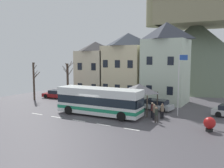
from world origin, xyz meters
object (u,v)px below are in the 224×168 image
at_px(pedestrian_01, 152,110).
at_px(flagpole, 179,80).
at_px(townhouse_02, 166,63).
at_px(transit_bus, 99,102).
at_px(pedestrian_00, 156,114).
at_px(bare_tree_00, 68,81).
at_px(hilltop_castle, 195,50).
at_px(bus_shelter, 139,88).
at_px(harbour_buoy, 210,123).
at_px(townhouse_00, 96,69).
at_px(pedestrian_02, 162,110).
at_px(parked_car_01, 155,105).
at_px(parked_car_00, 93,97).
at_px(pedestrian_03, 154,111).
at_px(bare_tree_01, 34,81).
at_px(parked_car_03, 57,94).
at_px(townhouse_01, 128,66).
at_px(public_bench, 158,106).

distance_m(pedestrian_01, flagpole, 4.42).
distance_m(townhouse_02, transit_bus, 12.38).
distance_m(townhouse_02, pedestrian_00, 12.19).
bearing_deg(bare_tree_00, hilltop_castle, 67.85).
height_order(bus_shelter, harbour_buoy, bus_shelter).
relative_size(townhouse_00, pedestrian_02, 5.57).
distance_m(parked_car_01, pedestrian_00, 6.28).
distance_m(transit_bus, pedestrian_01, 5.90).
height_order(townhouse_00, pedestrian_01, townhouse_00).
bearing_deg(parked_car_00, pedestrian_00, -32.65).
bearing_deg(flagpole, pedestrian_00, -105.30).
height_order(pedestrian_03, bare_tree_01, bare_tree_01).
height_order(parked_car_03, flagpole, flagpole).
height_order(townhouse_00, transit_bus, townhouse_00).
height_order(townhouse_01, pedestrian_00, townhouse_01).
bearing_deg(bare_tree_00, parked_car_00, 25.55).
distance_m(harbour_buoy, bare_tree_01, 25.96).
relative_size(hilltop_castle, pedestrian_02, 20.96).
bearing_deg(bare_tree_00, flagpole, -3.51).
bearing_deg(parked_car_01, transit_bus, 59.90).
bearing_deg(pedestrian_02, pedestrian_03, -117.88).
distance_m(townhouse_00, bare_tree_00, 6.13).
xyz_separation_m(transit_bus, pedestrian_00, (6.70, 0.02, -0.59)).
bearing_deg(pedestrian_00, bare_tree_01, 170.73).
xyz_separation_m(hilltop_castle, bus_shelter, (0.16, -31.08, -5.03)).
bearing_deg(pedestrian_03, pedestrian_00, -60.13).
distance_m(parked_car_03, pedestrian_02, 19.04).
bearing_deg(pedestrian_00, public_bench, 108.19).
bearing_deg(pedestrian_03, townhouse_01, 127.81).
bearing_deg(parked_car_03, flagpole, 166.64).
distance_m(parked_car_03, pedestrian_01, 18.07).
bearing_deg(parked_car_01, harbour_buoy, 146.87).
bearing_deg(townhouse_02, pedestrian_00, -76.39).
bearing_deg(parked_car_01, pedestrian_00, 117.82).
bearing_deg(harbour_buoy, townhouse_01, 139.10).
relative_size(townhouse_00, public_bench, 5.47).
bearing_deg(flagpole, parked_car_03, 173.56).
xyz_separation_m(townhouse_02, pedestrian_01, (1.49, -9.05, -4.79)).
bearing_deg(parked_car_01, hilltop_castle, -80.25).
height_order(bus_shelter, bare_tree_01, bare_tree_01).
bearing_deg(pedestrian_03, pedestrian_02, 62.12).
bearing_deg(pedestrian_03, harbour_buoy, -13.34).
xyz_separation_m(townhouse_01, bare_tree_01, (-11.63, -8.51, -2.16)).
bearing_deg(flagpole, parked_car_00, 168.84).
relative_size(pedestrian_02, harbour_buoy, 1.24).
distance_m(townhouse_01, pedestrian_01, 13.39).
distance_m(parked_car_00, harbour_buoy, 18.47).
height_order(pedestrian_00, public_bench, pedestrian_00).
relative_size(townhouse_02, flagpole, 1.66).
height_order(townhouse_02, bare_tree_00, townhouse_02).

